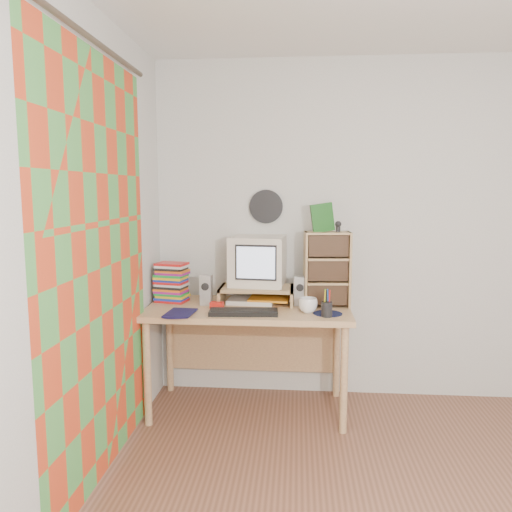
% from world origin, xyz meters
% --- Properties ---
extents(back_wall, '(3.50, 0.00, 3.50)m').
position_xyz_m(back_wall, '(0.00, 1.75, 1.25)').
color(back_wall, silver).
rests_on(back_wall, floor).
extents(left_wall, '(0.00, 3.50, 3.50)m').
position_xyz_m(left_wall, '(-1.75, 0.00, 1.25)').
color(left_wall, silver).
rests_on(left_wall, floor).
extents(curtain, '(0.00, 2.20, 2.20)m').
position_xyz_m(curtain, '(-1.71, 0.48, 1.15)').
color(curtain, red).
rests_on(curtain, left_wall).
extents(wall_disc, '(0.25, 0.02, 0.25)m').
position_xyz_m(wall_disc, '(-0.93, 1.73, 1.43)').
color(wall_disc, black).
rests_on(wall_disc, back_wall).
extents(desk, '(1.40, 0.70, 0.75)m').
position_xyz_m(desk, '(-1.03, 1.44, 0.62)').
color(desk, tan).
rests_on(desk, floor).
extents(monitor_riser, '(0.52, 0.30, 0.12)m').
position_xyz_m(monitor_riser, '(-0.98, 1.48, 0.84)').
color(monitor_riser, tan).
rests_on(monitor_riser, desk).
extents(crt_monitor, '(0.41, 0.41, 0.35)m').
position_xyz_m(crt_monitor, '(-0.98, 1.53, 1.05)').
color(crt_monitor, beige).
rests_on(crt_monitor, monitor_riser).
extents(speaker_left, '(0.08, 0.08, 0.21)m').
position_xyz_m(speaker_left, '(-1.33, 1.41, 0.86)').
color(speaker_left, '#AEB0B3').
rests_on(speaker_left, desk).
extents(speaker_right, '(0.08, 0.08, 0.20)m').
position_xyz_m(speaker_right, '(-0.67, 1.46, 0.85)').
color(speaker_right, '#AEB0B3').
rests_on(speaker_right, desk).
extents(keyboard, '(0.45, 0.18, 0.03)m').
position_xyz_m(keyboard, '(-1.04, 1.16, 0.76)').
color(keyboard, black).
rests_on(keyboard, desk).
extents(dvd_stack, '(0.24, 0.19, 0.30)m').
position_xyz_m(dvd_stack, '(-1.60, 1.49, 0.90)').
color(dvd_stack, brown).
rests_on(dvd_stack, desk).
extents(cd_rack, '(0.32, 0.19, 0.52)m').
position_xyz_m(cd_rack, '(-0.49, 1.45, 1.01)').
color(cd_rack, tan).
rests_on(cd_rack, desk).
extents(mug, '(0.14, 0.14, 0.10)m').
position_xyz_m(mug, '(-0.62, 1.25, 0.80)').
color(mug, white).
rests_on(mug, desk).
extents(diary, '(0.22, 0.17, 0.04)m').
position_xyz_m(diary, '(-1.53, 1.12, 0.77)').
color(diary, '#12103D').
rests_on(diary, desk).
extents(mousepad, '(0.20, 0.20, 0.00)m').
position_xyz_m(mousepad, '(-0.49, 1.22, 0.75)').
color(mousepad, black).
rests_on(mousepad, desk).
extents(pen_cup, '(0.07, 0.07, 0.14)m').
position_xyz_m(pen_cup, '(-0.50, 1.14, 0.82)').
color(pen_cup, black).
rests_on(pen_cup, desk).
extents(papers, '(0.34, 0.26, 0.04)m').
position_xyz_m(papers, '(-0.97, 1.51, 0.77)').
color(papers, silver).
rests_on(papers, desk).
extents(red_box, '(0.09, 0.06, 0.04)m').
position_xyz_m(red_box, '(-1.24, 1.31, 0.77)').
color(red_box, red).
rests_on(red_box, desk).
extents(game_box, '(0.15, 0.07, 0.19)m').
position_xyz_m(game_box, '(-0.53, 1.45, 1.37)').
color(game_box, '#175118').
rests_on(game_box, cd_rack).
extents(webcam, '(0.05, 0.05, 0.07)m').
position_xyz_m(webcam, '(-0.42, 1.45, 1.31)').
color(webcam, black).
rests_on(webcam, cd_rack).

